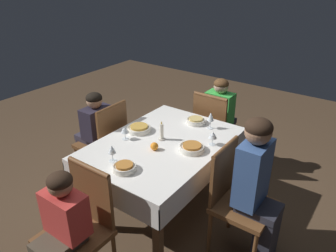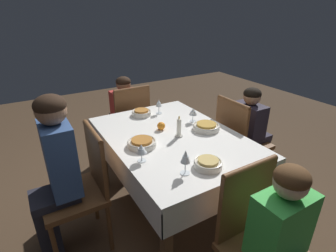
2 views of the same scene
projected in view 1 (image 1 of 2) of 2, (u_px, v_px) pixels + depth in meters
ground_plane at (163, 209)px, 3.20m from camera, size 8.00×8.00×0.00m
dining_table at (162, 151)px, 2.91m from camera, size 1.38×0.98×0.75m
chair_north at (236, 196)px, 2.56m from camera, size 0.43×0.43×0.94m
chair_south at (105, 140)px, 3.37m from camera, size 0.43×0.43×0.94m
chair_west at (214, 127)px, 3.65m from camera, size 0.43×0.43×0.94m
chair_east at (81, 223)px, 2.29m from camera, size 0.43×0.43×0.94m
person_adult_denim at (258, 185)px, 2.40m from camera, size 0.30×0.34×1.22m
person_child_dark at (93, 132)px, 3.44m from camera, size 0.30×0.33×1.02m
person_child_green at (221, 117)px, 3.75m from camera, size 0.33×0.30×1.05m
person_child_red at (60, 235)px, 2.15m from camera, size 0.33×0.30×1.00m
bowl_north at (192, 148)px, 2.73m from camera, size 0.22×0.22×0.06m
wine_glass_north at (213, 135)px, 2.80m from camera, size 0.07×0.07×0.13m
bowl_south at (139, 128)px, 3.05m from camera, size 0.22×0.22×0.06m
wine_glass_south at (125, 130)px, 2.88m from camera, size 0.07×0.07×0.13m
bowl_west at (196, 121)px, 3.21m from camera, size 0.19×0.19×0.06m
wine_glass_west at (211, 117)px, 3.07m from camera, size 0.06×0.06×0.17m
bowl_east at (125, 167)px, 2.47m from camera, size 0.18×0.18×0.06m
wine_glass_east at (112, 150)px, 2.55m from camera, size 0.06×0.06×0.14m
candle_centerpiece at (162, 133)px, 2.89m from camera, size 0.06×0.06×0.18m
orange_fruit at (154, 146)px, 2.74m from camera, size 0.07×0.07×0.07m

